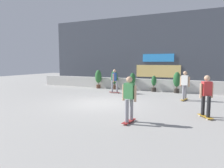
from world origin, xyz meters
TOP-DOWN VIEW (x-y plane):
  - ground_plane at (0.00, 0.00)m, footprint 48.00×48.00m
  - planter_wall at (0.00, 6.00)m, footprint 18.00×0.40m
  - building_backdrop at (0.00, 10.00)m, footprint 20.00×2.08m
  - potted_plant_0 at (-3.12, 5.55)m, footprint 0.54×0.54m
  - potted_plant_1 at (-1.63, 5.55)m, footprint 0.54×0.54m
  - potted_plant_2 at (-0.07, 5.55)m, footprint 0.45×0.45m
  - potted_plant_3 at (1.61, 5.55)m, footprint 0.37×0.37m
  - potted_plant_4 at (3.26, 5.55)m, footprint 0.52×0.52m
  - skater_far_right at (2.59, -2.68)m, footprint 0.56×0.82m
  - skater_mid_plaza at (-0.77, 3.63)m, footprint 0.81×0.56m
  - skater_by_wall_right at (5.12, -0.80)m, footprint 0.60×0.78m
  - skater_by_wall_left at (4.02, 2.76)m, footprint 0.55×0.82m

SIDE VIEW (x-z plane):
  - ground_plane at x=0.00m, z-range 0.00..0.00m
  - planter_wall at x=0.00m, z-range 0.00..0.90m
  - potted_plant_3 at x=1.61m, z-range 0.04..1.23m
  - potted_plant_2 at x=-0.07m, z-range 0.09..1.47m
  - potted_plant_4 at x=3.26m, z-range 0.12..1.63m
  - potted_plant_0 at x=-3.12m, z-range 0.13..1.68m
  - potted_plant_1 at x=-1.63m, z-range 0.13..1.69m
  - skater_far_right at x=2.59m, z-range 0.09..1.79m
  - skater_mid_plaza at x=-0.77m, z-range 0.09..1.79m
  - skater_by_wall_right at x=5.12m, z-range 0.09..1.79m
  - skater_by_wall_left at x=4.02m, z-range 0.09..1.79m
  - building_backdrop at x=0.00m, z-range 0.00..6.50m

